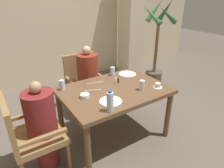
{
  "coord_description": "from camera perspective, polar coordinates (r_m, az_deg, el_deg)",
  "views": [
    {
      "loc": [
        -1.26,
        -1.88,
        1.87
      ],
      "look_at": [
        0.0,
        0.05,
        0.78
      ],
      "focal_mm": 32.0,
      "sensor_mm": 36.0,
      "label": 1
    }
  ],
  "objects": [
    {
      "name": "wall_back",
      "position": [
        4.36,
        -17.07,
        18.04
      ],
      "size": [
        8.0,
        0.06,
        2.8
      ],
      "color": "beige",
      "rests_on": "ground_plane"
    },
    {
      "name": "knife_beside_plate",
      "position": [
        2.71,
        -4.67,
        0.42
      ],
      "size": [
        0.22,
        0.07,
        0.0
      ],
      "color": "silver",
      "rests_on": "dining_table"
    },
    {
      "name": "glass_tall_near",
      "position": [
        2.91,
        0.17,
        3.66
      ],
      "size": [
        0.06,
        0.06,
        0.13
      ],
      "color": "silver",
      "rests_on": "dining_table"
    },
    {
      "name": "bowl_small",
      "position": [
        2.34,
        -7.77,
        -3.37
      ],
      "size": [
        0.11,
        0.11,
        0.04
      ],
      "color": "white",
      "rests_on": "dining_table"
    },
    {
      "name": "chair_far_side",
      "position": [
        3.33,
        -7.92,
        0.9
      ],
      "size": [
        0.54,
        0.54,
        0.94
      ],
      "color": "olive",
      "rests_on": "ground_plane"
    },
    {
      "name": "plate_main_left",
      "position": [
        2.98,
        4.37,
        2.85
      ],
      "size": [
        0.26,
        0.26,
        0.01
      ],
      "color": "white",
      "rests_on": "dining_table"
    },
    {
      "name": "ground_plane",
      "position": [
        2.94,
        0.52,
        -14.29
      ],
      "size": [
        16.0,
        16.0,
        0.0
      ],
      "primitive_type": "plane",
      "color": "#60564C"
    },
    {
      "name": "pillar_stone",
      "position": [
        4.68,
        5.76,
        18.77
      ],
      "size": [
        0.44,
        0.44,
        2.7
      ],
      "color": "beige",
      "rests_on": "ground_plane"
    },
    {
      "name": "diner_in_left_chair",
      "position": [
        2.32,
        -19.28,
        -11.05
      ],
      "size": [
        0.32,
        0.32,
        1.07
      ],
      "color": "maroon",
      "rests_on": "ground_plane"
    },
    {
      "name": "water_bottle",
      "position": [
        2.03,
        -0.57,
        -5.08
      ],
      "size": [
        0.07,
        0.07,
        0.24
      ],
      "color": "silver",
      "rests_on": "dining_table"
    },
    {
      "name": "potted_palm",
      "position": [
        4.16,
        12.32,
        7.5
      ],
      "size": [
        0.5,
        0.48,
        1.75
      ],
      "color": "#4C4238",
      "rests_on": "ground_plane"
    },
    {
      "name": "glass_tall_mid",
      "position": [
        2.56,
        -14.08,
        -0.31
      ],
      "size": [
        0.06,
        0.06,
        0.13
      ],
      "color": "silver",
      "rests_on": "dining_table"
    },
    {
      "name": "fork_beside_plate",
      "position": [
        2.51,
        -4.99,
        -1.73
      ],
      "size": [
        0.2,
        0.09,
        0.0
      ],
      "color": "silver",
      "rests_on": "dining_table"
    },
    {
      "name": "dining_table",
      "position": [
        2.57,
        0.57,
        -3.19
      ],
      "size": [
        1.33,
        0.94,
        0.73
      ],
      "color": "brown",
      "rests_on": "ground_plane"
    },
    {
      "name": "glass_tall_far",
      "position": [
        2.51,
        8.52,
        -0.35
      ],
      "size": [
        0.06,
        0.06,
        0.13
      ],
      "color": "silver",
      "rests_on": "dining_table"
    },
    {
      "name": "chair_left_side",
      "position": [
        2.33,
        -22.65,
        -12.78
      ],
      "size": [
        0.54,
        0.54,
        0.94
      ],
      "color": "olive",
      "rests_on": "ground_plane"
    },
    {
      "name": "diner_in_far_chair",
      "position": [
        3.18,
        -6.84,
        1.14
      ],
      "size": [
        0.32,
        0.32,
        1.13
      ],
      "color": "maroon",
      "rests_on": "ground_plane"
    },
    {
      "name": "teacup_with_saucer",
      "position": [
        2.62,
        12.9,
        -0.53
      ],
      "size": [
        0.12,
        0.12,
        0.06
      ],
      "color": "white",
      "rests_on": "dining_table"
    },
    {
      "name": "pepper_shaker",
      "position": [
        2.69,
        1.76,
        1.12
      ],
      "size": [
        0.03,
        0.03,
        0.07
      ],
      "color": "#4C3D2D",
      "rests_on": "dining_table"
    },
    {
      "name": "salt_shaker",
      "position": [
        2.67,
        1.07,
        0.97
      ],
      "size": [
        0.03,
        0.03,
        0.07
      ],
      "color": "white",
      "rests_on": "dining_table"
    },
    {
      "name": "plate_main_right",
      "position": [
        2.25,
        -0.41,
        -4.95
      ],
      "size": [
        0.26,
        0.26,
        0.01
      ],
      "color": "white",
      "rests_on": "dining_table"
    }
  ]
}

